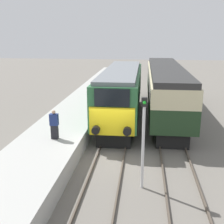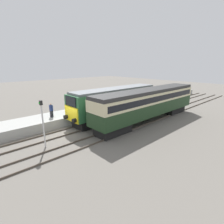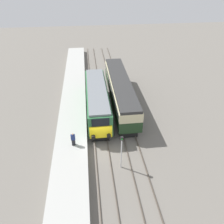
% 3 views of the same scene
% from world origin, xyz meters
% --- Properties ---
extents(ground_plane, '(120.00, 120.00, 0.00)m').
position_xyz_m(ground_plane, '(0.00, 0.00, 0.00)').
color(ground_plane, slate).
extents(platform_left, '(3.50, 50.00, 0.99)m').
position_xyz_m(platform_left, '(-3.30, 8.00, 0.49)').
color(platform_left, '#A8A8A3').
rests_on(platform_left, ground_plane).
extents(rails_near_track, '(1.51, 60.00, 0.14)m').
position_xyz_m(rails_near_track, '(0.00, 5.00, 0.07)').
color(rails_near_track, '#4C4238').
rests_on(rails_near_track, ground_plane).
extents(rails_far_track, '(1.50, 60.00, 0.14)m').
position_xyz_m(rails_far_track, '(3.40, 5.00, 0.07)').
color(rails_far_track, '#4C4238').
rests_on(rails_far_track, ground_plane).
extents(locomotive, '(2.70, 13.02, 3.88)m').
position_xyz_m(locomotive, '(0.00, 6.91, 2.15)').
color(locomotive, black).
rests_on(locomotive, ground_plane).
extents(passenger_carriage, '(2.75, 16.13, 3.89)m').
position_xyz_m(passenger_carriage, '(3.40, 9.06, 2.35)').
color(passenger_carriage, black).
rests_on(passenger_carriage, ground_plane).
extents(person_on_platform, '(0.44, 0.26, 1.57)m').
position_xyz_m(person_on_platform, '(-2.96, -0.19, 1.76)').
color(person_on_platform, black).
rests_on(person_on_platform, platform_left).
extents(signal_post, '(0.24, 0.28, 3.96)m').
position_xyz_m(signal_post, '(1.70, -2.95, 2.35)').
color(signal_post, silver).
rests_on(signal_post, ground_plane).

